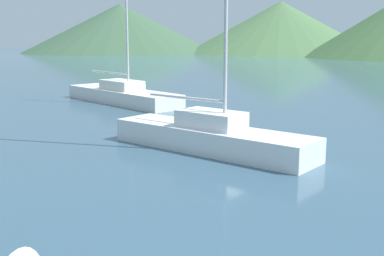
% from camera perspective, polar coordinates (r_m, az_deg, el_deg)
% --- Properties ---
extents(sailboat_inner, '(8.75, 5.58, 8.82)m').
position_cam_1_polar(sailboat_inner, '(27.79, -8.29, 3.99)').
color(sailboat_inner, white).
rests_on(sailboat_inner, ground_plane).
extents(sailboat_middle, '(7.49, 3.78, 11.56)m').
position_cam_1_polar(sailboat_middle, '(15.93, 2.27, -0.74)').
color(sailboat_middle, white).
rests_on(sailboat_middle, ground_plane).
extents(hill_west, '(45.03, 45.03, 11.12)m').
position_cam_1_polar(hill_west, '(115.58, -8.50, 11.61)').
color(hill_west, '#38563D').
rests_on(hill_west, ground_plane).
extents(hill_central, '(42.48, 42.48, 11.33)m').
position_cam_1_polar(hill_central, '(110.68, 10.42, 11.65)').
color(hill_central, '#476B42').
rests_on(hill_central, ground_plane).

